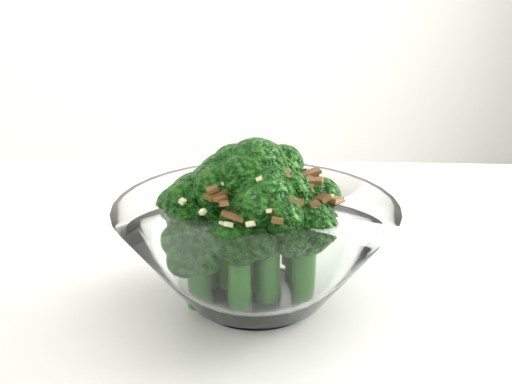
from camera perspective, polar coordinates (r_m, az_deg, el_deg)
name	(u,v)px	position (r m, az deg, el deg)	size (l,w,h in m)	color
broccoli_dish	(253,239)	(0.51, -0.23, -3.77)	(0.20, 0.20, 0.12)	white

